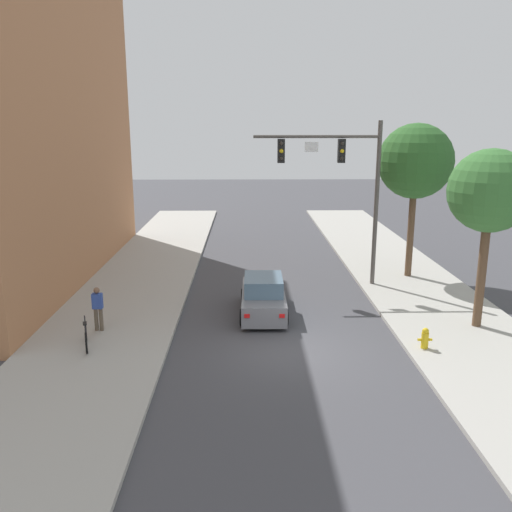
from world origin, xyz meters
TOP-DOWN VIEW (x-y plane):
  - ground_plane at (0.00, 0.00)m, footprint 120.00×120.00m
  - sidewalk_left at (-6.50, 0.00)m, footprint 5.00×60.00m
  - sidewalk_right at (6.50, 0.00)m, footprint 5.00×60.00m
  - traffic_signal_mast at (3.02, 7.42)m, footprint 5.72×0.38m
  - car_lead_grey at (-0.68, 3.71)m, footprint 1.87×4.26m
  - pedestrian_sidewalk_left_walker at (-6.72, 1.66)m, footprint 0.36×0.22m
  - bicycle_leaning at (-6.75, 0.16)m, footprint 0.58×1.71m
  - fire_hydrant at (4.61, -0.13)m, footprint 0.48×0.24m
  - street_tree_nearest at (7.24, 1.91)m, footprint 2.95×2.95m
  - street_tree_second at (6.70, 8.78)m, footprint 3.56×3.56m

SIDE VIEW (x-z plane):
  - ground_plane at x=0.00m, z-range 0.00..0.00m
  - sidewalk_left at x=-6.50m, z-range 0.00..0.15m
  - sidewalk_right at x=6.50m, z-range 0.00..0.15m
  - fire_hydrant at x=4.61m, z-range 0.15..0.87m
  - bicycle_leaning at x=-6.75m, z-range 0.05..1.03m
  - car_lead_grey at x=-0.68m, z-range -0.08..1.52m
  - pedestrian_sidewalk_left_walker at x=-6.72m, z-range 0.24..1.88m
  - street_tree_nearest at x=7.24m, z-range 1.88..8.40m
  - traffic_signal_mast at x=3.02m, z-range 1.55..9.05m
  - street_tree_second at x=6.70m, z-range 2.04..9.46m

